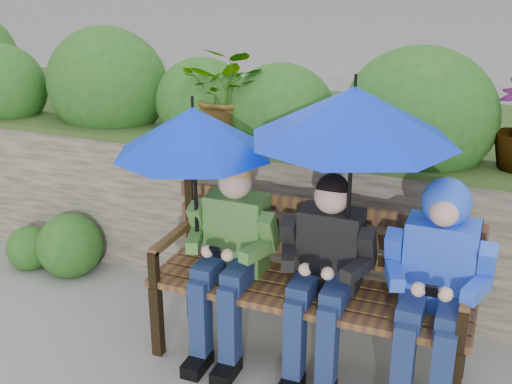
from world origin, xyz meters
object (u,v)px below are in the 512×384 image
at_px(park_bench, 312,275).
at_px(boy_right, 437,276).
at_px(boy_left, 230,250).
at_px(umbrella_left, 193,131).
at_px(umbrella_right, 354,114).
at_px(boy_middle, 325,268).

bearing_deg(park_bench, boy_right, -6.55).
bearing_deg(boy_left, park_bench, 10.66).
relative_size(umbrella_left, umbrella_right, 0.84).
height_order(park_bench, umbrella_right, umbrella_right).
bearing_deg(umbrella_right, park_bench, 166.11).
bearing_deg(boy_left, boy_middle, 0.05).
distance_m(park_bench, boy_middle, 0.17).
distance_m(boy_right, umbrella_left, 1.49).
relative_size(boy_left, umbrella_left, 1.30).
bearing_deg(umbrella_right, boy_right, -3.41).
distance_m(park_bench, umbrella_left, 1.05).
height_order(umbrella_left, umbrella_right, umbrella_right).
xyz_separation_m(boy_middle, boy_right, (0.59, 0.01, 0.06)).
relative_size(boy_left, boy_middle, 1.00).
xyz_separation_m(park_bench, umbrella_left, (-0.67, -0.10, 0.80)).
distance_m(boy_middle, umbrella_right, 0.86).
bearing_deg(umbrella_left, boy_right, 0.95).
distance_m(boy_left, boy_middle, 0.56).
bearing_deg(boy_right, park_bench, 173.45).
bearing_deg(park_bench, umbrella_right, -13.89).
height_order(boy_middle, umbrella_left, umbrella_left).
height_order(boy_middle, boy_right, boy_right).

